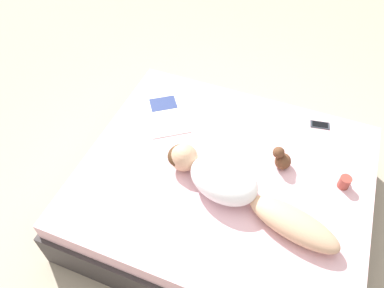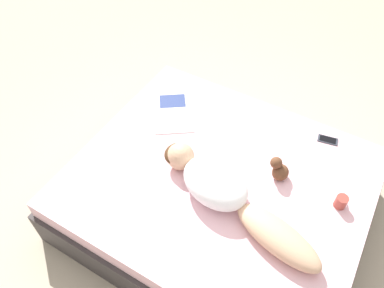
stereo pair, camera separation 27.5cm
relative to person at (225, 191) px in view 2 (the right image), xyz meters
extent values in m
plane|color=#B7A88E|center=(0.16, 0.11, -0.59)|extent=(12.00, 12.00, 0.00)
cube|color=#383333|center=(0.16, 0.11, -0.42)|extent=(1.77, 2.07, 0.34)
cube|color=beige|center=(0.16, 0.11, -0.17)|extent=(1.71, 2.01, 0.15)
ellipsoid|color=tan|center=(-0.11, -0.42, -0.03)|extent=(0.36, 0.64, 0.14)
ellipsoid|color=white|center=(0.02, 0.08, 0.01)|extent=(0.46, 0.55, 0.22)
ellipsoid|color=#472D19|center=(0.11, 0.42, 0.00)|extent=(0.24, 0.23, 0.11)
sphere|color=tan|center=(0.10, 0.40, 0.00)|extent=(0.20, 0.20, 0.20)
cube|color=white|center=(0.44, 0.67, -0.09)|extent=(0.37, 0.39, 0.01)
cube|color=white|center=(0.63, 0.81, -0.09)|extent=(0.37, 0.39, 0.01)
cube|color=navy|center=(0.63, 0.81, -0.09)|extent=(0.25, 0.26, 0.00)
cylinder|color=#993D33|center=(0.35, -0.68, -0.05)|extent=(0.08, 0.08, 0.09)
cylinder|color=black|center=(0.35, -0.68, -0.01)|extent=(0.07, 0.07, 0.01)
torus|color=#993D33|center=(0.39, -0.68, -0.05)|extent=(0.06, 0.01, 0.06)
cube|color=#333842|center=(0.87, -0.44, -0.09)|extent=(0.10, 0.16, 0.01)
cube|color=black|center=(0.87, -0.44, -0.09)|extent=(0.08, 0.13, 0.00)
ellipsoid|color=brown|center=(0.36, -0.25, -0.04)|extent=(0.13, 0.11, 0.11)
sphere|color=brown|center=(0.36, -0.21, 0.03)|extent=(0.08, 0.08, 0.08)
camera|label=1|loc=(-1.39, -0.25, 2.05)|focal=35.00mm
camera|label=2|loc=(-1.27, -0.50, 2.05)|focal=35.00mm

